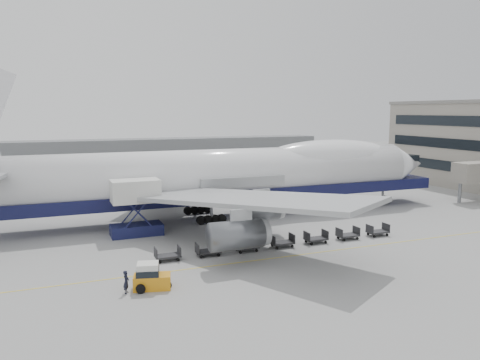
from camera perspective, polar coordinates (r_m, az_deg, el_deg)
name	(u,v)px	position (r m, az deg, el deg)	size (l,w,h in m)	color
ground	(264,240)	(50.58, 3.00, -7.32)	(260.00, 260.00, 0.00)	gray
apron_line	(291,256)	(45.43, 6.19, -9.19)	(60.00, 0.15, 0.01)	gold
hangar	(102,155)	(115.14, -16.43, 2.99)	(110.00, 8.00, 7.00)	slate
airliner	(231,174)	(60.56, -1.14, 0.74)	(67.00, 55.30, 19.98)	white
catering_truck	(136,205)	(52.97, -12.59, -2.94)	(5.67, 3.99, 6.24)	#181B48
baggage_tug	(150,277)	(37.71, -10.86, -11.57)	(3.11, 2.15, 2.08)	orange
ground_worker	(126,282)	(37.24, -13.70, -11.98)	(0.65, 0.42, 1.77)	black
traffic_cone	(161,274)	(40.14, -9.58, -11.27)	(0.39, 0.39, 0.57)	#E9410C
dolly_0	(168,255)	(44.21, -8.82, -9.03)	(2.30, 1.35, 1.30)	#2D2D30
dolly_1	(208,250)	(45.19, -3.89, -8.56)	(2.30, 1.35, 1.30)	#2D2D30
dolly_2	(246,246)	(46.49, 0.78, -8.06)	(2.30, 1.35, 1.30)	#2D2D30
dolly_3	(282,242)	(48.07, 5.17, -7.53)	(2.30, 1.35, 1.30)	#2D2D30
dolly_4	(316,238)	(49.92, 9.24, -7.01)	(2.30, 1.35, 1.30)	#2D2D30
dolly_5	(348,234)	(52.00, 13.00, -6.49)	(2.30, 1.35, 1.30)	#2D2D30
dolly_6	(378,231)	(54.29, 16.44, -5.99)	(2.30, 1.35, 1.30)	#2D2D30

